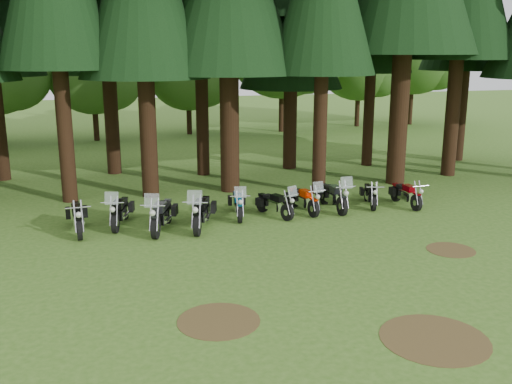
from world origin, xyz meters
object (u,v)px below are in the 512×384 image
motorcycle_6 (303,200)px  motorcycle_8 (370,195)px  motorcycle_2 (162,216)px  motorcycle_9 (406,195)px  motorcycle_3 (202,213)px  motorcycle_0 (78,218)px  motorcycle_4 (238,205)px  motorcycle_5 (275,205)px  motorcycle_7 (333,197)px  motorcycle_1 (120,212)px

motorcycle_6 → motorcycle_8: bearing=-6.0°
motorcycle_2 → motorcycle_9: (9.15, 0.50, -0.08)m
motorcycle_3 → motorcycle_9: size_ratio=1.18×
motorcycle_2 → motorcycle_3: 1.29m
motorcycle_0 → motorcycle_4: size_ratio=1.09×
motorcycle_3 → motorcycle_5: size_ratio=1.23×
motorcycle_2 → motorcycle_0: bearing=-172.1°
motorcycle_0 → motorcycle_9: bearing=-4.0°
motorcycle_4 → motorcycle_6: motorcycle_6 is taller
motorcycle_6 → motorcycle_7: size_ratio=0.92×
motorcycle_1 → motorcycle_3: bearing=-6.6°
motorcycle_1 → motorcycle_3: size_ratio=0.93×
motorcycle_8 → motorcycle_9: size_ratio=0.93×
motorcycle_4 → motorcycle_7: size_ratio=0.91×
motorcycle_1 → motorcycle_7: 7.57m
motorcycle_4 → motorcycle_7: (3.56, -0.07, 0.05)m
motorcycle_6 → motorcycle_0: bearing=172.6°
motorcycle_2 → motorcycle_6: motorcycle_2 is taller
motorcycle_0 → motorcycle_8: motorcycle_0 is taller
motorcycle_1 → motorcycle_8: (9.13, -0.04, -0.07)m
motorcycle_3 → motorcycle_7: bearing=30.3°
motorcycle_3 → motorcycle_8: (6.59, 0.97, -0.11)m
motorcycle_1 → motorcycle_0: bearing=-150.5°
motorcycle_3 → motorcycle_8: 6.66m
motorcycle_4 → motorcycle_5: size_ratio=1.08×
motorcycle_2 → motorcycle_1: bearing=164.0°
motorcycle_1 → motorcycle_2: 1.56m
motorcycle_2 → motorcycle_7: size_ratio=1.01×
motorcycle_7 → motorcycle_9: (2.84, -0.27, -0.07)m
motorcycle_4 → motorcycle_7: bearing=8.6°
motorcycle_2 → motorcycle_6: bearing=29.0°
motorcycle_3 → motorcycle_5: motorcycle_3 is taller
motorcycle_1 → motorcycle_4: 4.01m
motorcycle_1 → motorcycle_3: (2.54, -1.01, 0.05)m
motorcycle_2 → motorcycle_8: (7.88, 0.89, -0.10)m
motorcycle_4 → motorcycle_8: bearing=10.3°
motorcycle_2 → motorcycle_6: 5.21m
motorcycle_3 → motorcycle_9: (7.86, 0.58, -0.10)m
motorcycle_0 → motorcycle_2: 2.66m
motorcycle_7 → motorcycle_3: bearing=-170.5°
motorcycle_7 → motorcycle_8: motorcycle_7 is taller
motorcycle_0 → motorcycle_7: 8.91m
motorcycle_2 → motorcycle_3: (1.29, -0.08, 0.01)m
motorcycle_1 → motorcycle_3: 2.74m
motorcycle_6 → motorcycle_9: 4.00m
motorcycle_0 → motorcycle_3: motorcycle_3 is taller
motorcycle_1 → motorcycle_3: motorcycle_3 is taller
motorcycle_0 → motorcycle_5: 6.60m
motorcycle_8 → motorcycle_9: (1.27, -0.39, 0.02)m
motorcycle_8 → motorcycle_7: bearing=-158.2°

